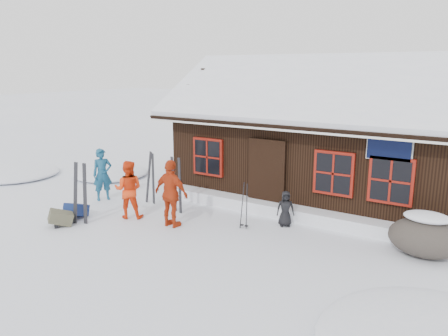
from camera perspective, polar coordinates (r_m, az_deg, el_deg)
The scene contains 15 objects.
ground at distance 11.04m, azimuth -4.61°, elevation -8.16°, with size 120.00×120.00×0.00m, color white.
mountain_hut at distance 14.18m, azimuth 12.58°, elevation 2.91°, with size 8.90×6.09×4.42m.
snow_drift at distance 12.07m, azimuth 7.66°, elevation -5.50°, with size 7.60×0.60×0.35m, color white.
snow_mounds at distance 11.73m, azimuth 7.50°, elevation -6.95°, with size 20.60×13.20×0.48m.
skier_teal at distance 13.81m, azimuth -15.59°, elevation -0.82°, with size 0.58×0.38×1.60m, color navy.
skier_orange_left at distance 11.99m, azimuth -12.37°, elevation -2.75°, with size 0.77×0.60×1.57m, color #F13C11.
skier_orange_right at distance 11.11m, azimuth -6.90°, elevation -3.36°, with size 1.02×0.42×1.74m, color #BB3413.
skier_crouched at distance 11.28m, azimuth 8.02°, elevation -5.29°, with size 0.45×0.29×0.93m, color black.
boulder at distance 10.38m, azimuth 24.79°, elevation -8.11°, with size 1.52×1.14×0.88m.
ski_pair_left at distance 11.82m, azimuth -18.27°, elevation -3.31°, with size 0.48×0.20×1.69m.
ski_pair_mid at distance 12.26m, azimuth -6.19°, elevation -2.32°, with size 0.43×0.13×1.62m.
ski_pair_right at distance 13.10m, azimuth -9.53°, elevation -1.40°, with size 0.54×0.23×1.63m.
ski_poles at distance 10.98m, azimuth 2.67°, elevation -5.05°, with size 0.22×0.11×1.24m.
backpack_blue at distance 12.51m, azimuth -18.71°, elevation -5.51°, with size 0.43×0.57×0.31m, color navy.
backpack_olive at distance 12.03m, azimuth -20.53°, elevation -6.41°, with size 0.42×0.56×0.30m, color #4D4C37.
Camera 1 is at (6.31, -8.15, 3.96)m, focal length 35.00 mm.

